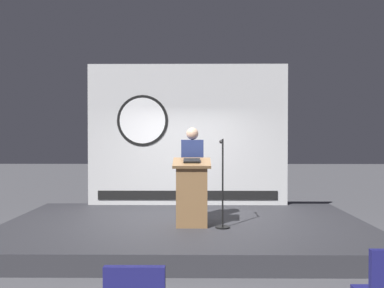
% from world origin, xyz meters
% --- Properties ---
extents(ground_plane, '(40.00, 40.00, 0.00)m').
position_xyz_m(ground_plane, '(0.00, 0.00, 0.00)').
color(ground_plane, '#4C4C51').
extents(stage_platform, '(6.40, 4.00, 0.30)m').
position_xyz_m(stage_platform, '(0.00, 0.00, 0.15)').
color(stage_platform, '#333338').
rests_on(stage_platform, ground).
extents(banner_display, '(4.44, 0.12, 3.13)m').
position_xyz_m(banner_display, '(-0.03, 1.85, 1.86)').
color(banner_display, silver).
rests_on(banner_display, stage_platform).
extents(podium, '(0.64, 0.50, 1.15)m').
position_xyz_m(podium, '(0.11, -0.31, 0.86)').
color(podium, olive).
rests_on(podium, stage_platform).
extents(speaker_person, '(0.40, 0.26, 1.68)m').
position_xyz_m(speaker_person, '(0.12, 0.17, 1.16)').
color(speaker_person, black).
rests_on(speaker_person, stage_platform).
extents(microphone_stand, '(0.24, 0.54, 1.48)m').
position_xyz_m(microphone_stand, '(0.63, -0.40, 0.82)').
color(microphone_stand, black).
rests_on(microphone_stand, stage_platform).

